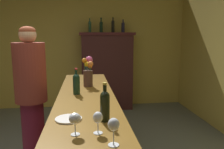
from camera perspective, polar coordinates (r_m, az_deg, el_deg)
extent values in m
cube|color=gold|center=(5.27, -10.70, 6.47)|extent=(5.35, 0.12, 2.68)
cube|color=brown|center=(2.54, -6.23, -17.04)|extent=(0.52, 2.57, 0.96)
cube|color=brown|center=(2.36, -6.46, -6.06)|extent=(0.59, 2.68, 0.05)
cube|color=#451F1E|center=(5.03, -1.26, 0.81)|extent=(1.10, 0.37, 1.69)
cube|color=#4A1D1D|center=(4.97, -1.29, 10.13)|extent=(1.18, 0.43, 0.06)
cylinder|color=#17311F|center=(2.44, -8.88, -2.81)|extent=(0.07, 0.07, 0.18)
sphere|color=#17311F|center=(2.42, -8.93, -0.72)|extent=(0.07, 0.07, 0.07)
cylinder|color=#17311F|center=(2.42, -8.96, 0.24)|extent=(0.02, 0.02, 0.08)
cylinder|color=red|center=(2.41, -8.99, 1.40)|extent=(0.03, 0.03, 0.02)
cylinder|color=black|center=(1.67, -1.79, -8.51)|extent=(0.07, 0.07, 0.19)
sphere|color=black|center=(1.64, -1.81, -5.42)|extent=(0.07, 0.07, 0.07)
cylinder|color=black|center=(1.63, -1.81, -4.01)|extent=(0.03, 0.03, 0.08)
cylinder|color=gold|center=(1.62, -1.82, -2.29)|extent=(0.03, 0.03, 0.02)
cylinder|color=#172731|center=(3.44, -6.25, 1.07)|extent=(0.07, 0.07, 0.20)
sphere|color=#172731|center=(3.42, -6.28, 2.75)|extent=(0.07, 0.07, 0.07)
cylinder|color=#172731|center=(3.42, -6.29, 3.51)|extent=(0.02, 0.02, 0.09)
cylinder|color=black|center=(3.41, -6.31, 4.41)|extent=(0.02, 0.02, 0.02)
cylinder|color=white|center=(1.50, -9.14, -14.56)|extent=(0.06, 0.06, 0.00)
cylinder|color=white|center=(1.48, -9.18, -13.30)|extent=(0.01, 0.01, 0.07)
ellipsoid|color=white|center=(1.46, -9.25, -10.80)|extent=(0.07, 0.07, 0.07)
cylinder|color=white|center=(1.35, 0.39, -17.19)|extent=(0.06, 0.06, 0.00)
cylinder|color=white|center=(1.33, 0.39, -15.53)|extent=(0.01, 0.01, 0.08)
ellipsoid|color=white|center=(1.30, 0.40, -12.38)|extent=(0.07, 0.07, 0.07)
cylinder|color=white|center=(1.50, -3.50, -14.37)|extent=(0.06, 0.06, 0.00)
cylinder|color=white|center=(1.49, -3.52, -13.17)|extent=(0.01, 0.01, 0.06)
ellipsoid|color=white|center=(1.46, -3.55, -10.66)|extent=(0.06, 0.06, 0.07)
cylinder|color=#4B3027|center=(2.80, -6.01, -0.98)|extent=(0.11, 0.11, 0.19)
cylinder|color=#38602D|center=(2.79, -5.51, 0.82)|extent=(0.01, 0.01, 0.14)
sphere|color=orange|center=(2.78, -5.54, 2.24)|extent=(0.06, 0.06, 0.06)
cylinder|color=#38602D|center=(2.82, -5.70, 1.60)|extent=(0.01, 0.01, 0.21)
sphere|color=#CF4A7A|center=(2.80, -5.73, 3.68)|extent=(0.09, 0.09, 0.09)
cylinder|color=#38602D|center=(2.81, -6.26, 1.07)|extent=(0.01, 0.01, 0.16)
sphere|color=gold|center=(2.80, -6.29, 2.66)|extent=(0.07, 0.07, 0.07)
cylinder|color=#38602D|center=(2.78, -6.92, 1.43)|extent=(0.01, 0.01, 0.20)
sphere|color=orange|center=(2.76, -6.96, 3.51)|extent=(0.06, 0.06, 0.06)
cylinder|color=#38602D|center=(2.76, -6.20, 0.98)|extent=(0.01, 0.01, 0.16)
sphere|color=gold|center=(2.75, -6.23, 2.64)|extent=(0.05, 0.05, 0.05)
cylinder|color=#38602D|center=(2.75, -5.38, 0.97)|extent=(0.01, 0.01, 0.16)
sphere|color=orange|center=(2.74, -5.41, 2.66)|extent=(0.07, 0.07, 0.07)
cylinder|color=white|center=(1.75, -10.81, -10.85)|extent=(0.20, 0.20, 0.01)
cylinder|color=#264C31|center=(4.95, -5.55, 11.61)|extent=(0.06, 0.06, 0.20)
sphere|color=#264C31|center=(4.95, -5.57, 12.79)|extent=(0.06, 0.06, 0.06)
cylinder|color=#264C31|center=(4.95, -5.58, 13.34)|extent=(0.02, 0.02, 0.10)
cylinder|color=gold|center=(4.96, -5.59, 13.99)|extent=(0.02, 0.02, 0.02)
cylinder|color=#19301C|center=(4.96, -2.72, 11.59)|extent=(0.07, 0.07, 0.19)
sphere|color=#19301C|center=(4.96, -2.73, 12.71)|extent=(0.07, 0.07, 0.07)
cylinder|color=#19301C|center=(4.97, -2.74, 13.27)|extent=(0.03, 0.03, 0.10)
cylinder|color=black|center=(4.97, -2.74, 13.92)|extent=(0.03, 0.03, 0.02)
cylinder|color=black|center=(4.99, 0.24, 11.73)|extent=(0.07, 0.07, 0.22)
sphere|color=black|center=(4.99, 0.24, 12.99)|extent=(0.07, 0.07, 0.07)
cylinder|color=black|center=(4.99, 0.24, 13.54)|extent=(0.03, 0.03, 0.10)
cylinder|color=gold|center=(5.00, 0.24, 14.17)|extent=(0.03, 0.03, 0.02)
cylinder|color=#252236|center=(5.02, 2.78, 11.51)|extent=(0.07, 0.07, 0.18)
sphere|color=#252236|center=(5.02, 2.79, 12.55)|extent=(0.07, 0.07, 0.07)
cylinder|color=#252236|center=(5.02, 2.79, 13.06)|extent=(0.03, 0.03, 0.09)
cylinder|color=gold|center=(5.03, 2.80, 13.66)|extent=(0.03, 0.03, 0.02)
cylinder|color=maroon|center=(2.93, -18.94, -14.64)|extent=(0.25, 0.25, 0.88)
cylinder|color=maroon|center=(2.71, -19.83, 0.46)|extent=(0.35, 0.35, 0.66)
sphere|color=#E4B380|center=(2.68, -20.34, 9.29)|extent=(0.19, 0.19, 0.19)
ellipsoid|color=#A24928|center=(2.68, -20.40, 10.18)|extent=(0.18, 0.18, 0.10)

